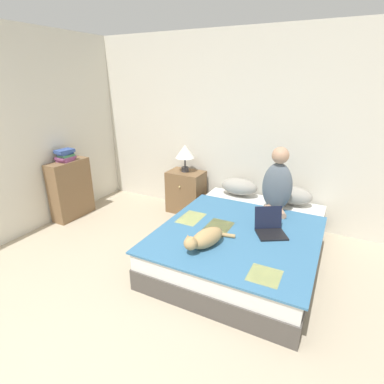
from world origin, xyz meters
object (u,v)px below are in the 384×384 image
Objects in this scene: pillow_near at (239,187)px; bookshelf at (71,189)px; bed at (242,242)px; person_sitting at (277,183)px; pillow_far at (292,195)px; cat_tabby at (205,238)px; book_stack_top at (65,155)px; nightstand at (186,192)px; laptop_open at (270,228)px; table_lamp at (185,152)px.

pillow_near is 2.43m from bookshelf.
bed is 2.66× the size of person_sitting.
pillow_far reaches higher than cat_tabby.
bookshelf is at bearing 57.83° from book_stack_top.
person_sitting reaches higher than cat_tabby.
person_sitting reaches higher than pillow_near.
laptop_open is at bearing -31.35° from nightstand.
book_stack_top reaches higher than bookshelf.
person_sitting reaches higher than laptop_open.
book_stack_top is (-2.24, -0.96, 0.40)m from pillow_near.
laptop_open is (0.30, -0.05, 0.27)m from bed.
bookshelf is (-2.80, -0.65, -0.34)m from person_sitting.
cat_tabby is 1.38× the size of laptop_open.
person_sitting is 0.92× the size of bookshelf.
bed is 1.00m from pillow_far.
table_lamp is (-0.85, -0.02, 0.40)m from pillow_near.
person_sitting is at bearing 13.15° from bookshelf.
bed is 0.41m from laptop_open.
book_stack_top is at bearing -162.03° from pillow_far.
person_sitting reaches higher than nightstand.
nightstand is at bearing 117.91° from laptop_open.
person_sitting is 1.41× the size of cat_tabby.
table_lamp reaches higher than cat_tabby.
book_stack_top is at bearing -166.76° from person_sitting.
table_lamp is at bearing 144.23° from bed.
book_stack_top is at bearing -83.38° from cat_tabby.
bed is 1.64m from table_lamp.
person_sitting is at bearing 67.48° from laptop_open.
pillow_near is at bearing 1.48° from nightstand.
bed is at bearing -111.95° from pillow_far.
bed is 1.47m from nightstand.
pillow_near is 2.47m from book_stack_top.
laptop_open reaches higher than cat_tabby.
person_sitting is 1.95× the size of table_lamp.
book_stack_top is (-1.39, -0.94, 0.01)m from table_lamp.
pillow_near is 0.68m from person_sitting.
laptop_open is (0.09, -0.63, -0.29)m from person_sitting.
laptop_open reaches higher than pillow_far.
book_stack_top is (-0.00, -0.01, 0.51)m from bookshelf.
bookshelf is (-2.23, -0.95, -0.11)m from pillow_near.
bookshelf is (-2.94, -0.95, -0.11)m from pillow_far.
bookshelf reaches higher than nightstand.
nightstand is at bearing -179.20° from pillow_far.
person_sitting reaches higher than table_lamp.
nightstand is at bearing 168.86° from person_sitting.
book_stack_top is at bearing -122.17° from bookshelf.
book_stack_top is at bearing -145.95° from table_lamp.
bed is 0.71m from cat_tabby.
pillow_far is 0.80× the size of nightstand.
table_lamp reaches higher than bed.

